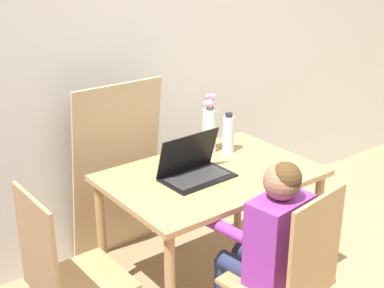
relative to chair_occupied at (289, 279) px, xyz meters
name	(u,v)px	position (x,y,z in m)	size (l,w,h in m)	color
wall_back	(132,53)	(0.08, 1.43, 0.78)	(6.40, 0.05, 2.50)	silver
dining_table	(211,188)	(0.09, 0.68, 0.16)	(1.12, 0.76, 0.72)	tan
chair_occupied	(289,279)	(0.00, 0.00, 0.00)	(0.45, 0.45, 0.92)	tan
chair_spare	(67,280)	(-0.81, 0.61, 0.00)	(0.41, 0.41, 0.92)	tan
person_seated	(269,238)	(-0.02, 0.13, 0.16)	(0.35, 0.46, 1.02)	purple
laptop	(194,167)	(-0.01, 0.70, 0.31)	(0.38, 0.25, 0.23)	black
flower_vase	(209,126)	(0.28, 0.93, 0.41)	(0.08, 0.08, 0.36)	silver
water_bottle	(228,134)	(0.36, 0.85, 0.37)	(0.07, 0.07, 0.24)	silver
cardboard_panel	(117,172)	(-0.15, 1.29, 0.10)	(0.58, 0.18, 1.14)	tan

